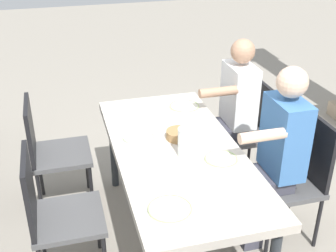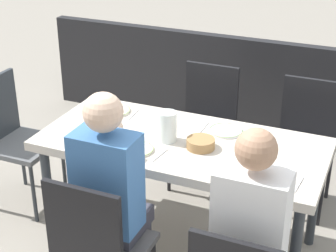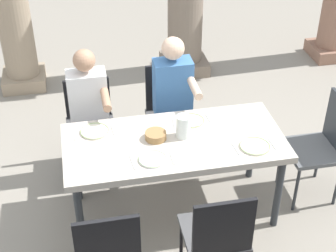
{
  "view_description": "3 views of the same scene",
  "coord_description": "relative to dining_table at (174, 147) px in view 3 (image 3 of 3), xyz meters",
  "views": [
    {
      "loc": [
        2.39,
        -0.7,
        2.24
      ],
      "look_at": [
        -0.14,
        -0.03,
        0.87
      ],
      "focal_mm": 47.18,
      "sensor_mm": 36.0,
      "label": 1
    },
    {
      "loc": [
        -1.1,
        2.77,
        2.29
      ],
      "look_at": [
        0.08,
        0.02,
        0.85
      ],
      "focal_mm": 58.32,
      "sensor_mm": 36.0,
      "label": 2
    },
    {
      "loc": [
        -0.7,
        -3.24,
        3.19
      ],
      "look_at": [
        -0.04,
        0.06,
        0.87
      ],
      "focal_mm": 55.57,
      "sensor_mm": 36.0,
      "label": 3
    }
  ],
  "objects": [
    {
      "name": "spoon_2",
      "position": [
        0.35,
        0.23,
        0.07
      ],
      "size": [
        0.03,
        0.17,
        0.01
      ],
      "primitive_type": "cube",
      "rotation": [
        0.0,
        0.0,
        0.07
      ],
      "color": "silver",
      "rests_on": "dining_table"
    },
    {
      "name": "fork_1",
      "position": [
        -0.36,
        -0.22,
        0.07
      ],
      "size": [
        0.03,
        0.17,
        0.01
      ],
      "primitive_type": "cube",
      "rotation": [
        0.0,
        0.0,
        0.08
      ],
      "color": "silver",
      "rests_on": "dining_table"
    },
    {
      "name": "plate_1",
      "position": [
        -0.21,
        -0.22,
        0.08
      ],
      "size": [
        0.21,
        0.21,
        0.02
      ],
      "color": "white",
      "rests_on": "dining_table"
    },
    {
      "name": "spoon_1",
      "position": [
        -0.06,
        -0.22,
        0.07
      ],
      "size": [
        0.02,
        0.17,
        0.01
      ],
      "primitive_type": "cube",
      "rotation": [
        0.0,
        0.0,
        -0.0
      ],
      "color": "silver",
      "rests_on": "dining_table"
    },
    {
      "name": "plate_0",
      "position": [
        -0.61,
        0.23,
        0.08
      ],
      "size": [
        0.23,
        0.23,
        0.02
      ],
      "color": "silver",
      "rests_on": "dining_table"
    },
    {
      "name": "water_pitcher",
      "position": [
        0.08,
        0.04,
        0.16
      ],
      "size": [
        0.11,
        0.11,
        0.19
      ],
      "color": "white",
      "rests_on": "dining_table"
    },
    {
      "name": "diner_woman_green",
      "position": [
        0.14,
        0.63,
        0.01
      ],
      "size": [
        0.34,
        0.49,
        1.32
      ],
      "color": "#3F3F4C",
      "rests_on": "ground"
    },
    {
      "name": "ground_plane",
      "position": [
        0.0,
        0.0,
        -0.69
      ],
      "size": [
        16.0,
        16.0,
        0.0
      ],
      "primitive_type": "plane",
      "color": "gray"
    },
    {
      "name": "chair_mid_north",
      "position": [
        0.13,
        0.83,
        -0.17
      ],
      "size": [
        0.44,
        0.44,
        0.93
      ],
      "color": "#4F4F50",
      "rests_on": "ground"
    },
    {
      "name": "chair_west_south",
      "position": [
        -0.63,
        -0.83,
        -0.15
      ],
      "size": [
        0.44,
        0.44,
        0.93
      ],
      "color": "#4F4F50",
      "rests_on": "ground"
    },
    {
      "name": "bread_basket",
      "position": [
        -0.14,
        0.05,
        0.1
      ],
      "size": [
        0.17,
        0.17,
        0.06
      ],
      "primitive_type": "cylinder",
      "color": "#9E7547",
      "rests_on": "dining_table"
    },
    {
      "name": "chair_west_north",
      "position": [
        -0.63,
        0.82,
        -0.19
      ],
      "size": [
        0.44,
        0.44,
        0.86
      ],
      "color": "#4F4F50",
      "rests_on": "ground"
    },
    {
      "name": "plate_2",
      "position": [
        0.2,
        0.23,
        0.08
      ],
      "size": [
        0.21,
        0.21,
        0.02
      ],
      "color": "silver",
      "rests_on": "dining_table"
    },
    {
      "name": "plate_3",
      "position": [
        0.59,
        -0.21,
        0.08
      ],
      "size": [
        0.24,
        0.24,
        0.02
      ],
      "color": "silver",
      "rests_on": "dining_table"
    },
    {
      "name": "diner_man_white",
      "position": [
        -0.62,
        0.63,
        -0.02
      ],
      "size": [
        0.35,
        0.49,
        1.27
      ],
      "color": "#3F3F4C",
      "rests_on": "ground"
    },
    {
      "name": "spoon_3",
      "position": [
        0.74,
        -0.21,
        0.07
      ],
      "size": [
        0.02,
        0.17,
        0.01
      ],
      "primitive_type": "cube",
      "rotation": [
        0.0,
        0.0,
        0.04
      ],
      "color": "silver",
      "rests_on": "dining_table"
    },
    {
      "name": "dining_table",
      "position": [
        0.0,
        0.0,
        0.0
      ],
      "size": [
        1.75,
        0.81,
        0.76
      ],
      "color": "beige",
      "rests_on": "ground"
    },
    {
      "name": "fork_0",
      "position": [
        -0.76,
        0.23,
        0.07
      ],
      "size": [
        0.03,
        0.17,
        0.01
      ],
      "primitive_type": "cube",
      "rotation": [
        0.0,
        0.0,
        -0.08
      ],
      "color": "silver",
      "rests_on": "dining_table"
    },
    {
      "name": "chair_mid_south",
      "position": [
        0.13,
        -0.83,
        -0.16
      ],
      "size": [
        0.44,
        0.44,
        0.93
      ],
      "color": "#4F4F50",
      "rests_on": "ground"
    },
    {
      "name": "chair_head_east",
      "position": [
        1.3,
        0.0,
        -0.14
      ],
      "size": [
        0.44,
        0.44,
        0.96
      ],
      "color": "#5B5E61",
      "rests_on": "ground"
    },
    {
      "name": "fork_3",
      "position": [
        0.44,
        -0.21,
        0.07
      ],
      "size": [
        0.03,
        0.17,
        0.01
      ],
      "primitive_type": "cube",
      "rotation": [
        0.0,
        0.0,
        0.08
      ],
      "color": "silver",
      "rests_on": "dining_table"
    },
    {
      "name": "fork_2",
      "position": [
        0.05,
        0.23,
        0.07
      ],
      "size": [
        0.03,
        0.17,
        0.01
      ],
      "primitive_type": "cube",
      "rotation": [
        0.0,
        0.0,
        -0.11
      ],
      "color": "silver",
      "rests_on": "dining_table"
    },
    {
      "name": "spoon_0",
      "position": [
        -0.46,
        0.23,
        0.07
      ],
      "size": [
        0.03,
        0.17,
        0.01
      ],
      "primitive_type": "cube",
      "rotation": [
        0.0,
        0.0,
        0.06
      ],
      "color": "silver",
      "rests_on": "dining_table"
    }
  ]
}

